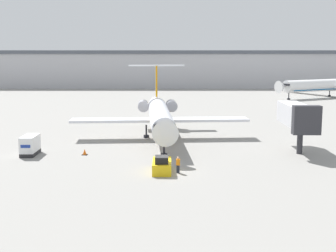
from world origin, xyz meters
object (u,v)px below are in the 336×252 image
at_px(luggage_cart, 33,145).
at_px(traffic_cone_left, 87,152).
at_px(worker_near_tug, 180,164).
at_px(airplane_parked_far_left, 336,85).
at_px(airplane_main, 162,115).
at_px(jet_bridge, 299,116).
at_px(pushback_tug, 164,165).

relative_size(luggage_cart, traffic_cone_left, 5.32).
distance_m(worker_near_tug, traffic_cone_left, 14.05).
relative_size(worker_near_tug, airplane_parked_far_left, 0.05).
xyz_separation_m(airplane_main, jet_bridge, (17.25, -8.51, 1.05)).
xyz_separation_m(worker_near_tug, traffic_cone_left, (-11.12, 8.57, -0.56)).
bearing_deg(worker_near_tug, airplane_main, 96.48).
relative_size(pushback_tug, jet_bridge, 0.44).
xyz_separation_m(worker_near_tug, airplane_parked_far_left, (44.38, 81.83, 2.54)).
xyz_separation_m(airplane_main, airplane_parked_far_left, (46.58, 62.42, 0.04)).
distance_m(traffic_cone_left, jet_bridge, 26.58).
bearing_deg(traffic_cone_left, pushback_tug, -40.71).
distance_m(airplane_main, jet_bridge, 19.26).
bearing_deg(worker_near_tug, pushback_tug, 165.19).
height_order(airplane_main, pushback_tug, airplane_main).
bearing_deg(traffic_cone_left, worker_near_tug, -37.64).
bearing_deg(luggage_cart, jet_bridge, 4.02).
bearing_deg(traffic_cone_left, airplane_parked_far_left, 52.86).
bearing_deg(worker_near_tug, airplane_parked_far_left, 61.53).
relative_size(traffic_cone_left, airplane_parked_far_left, 0.02).
relative_size(worker_near_tug, jet_bridge, 0.17).
relative_size(airplane_parked_far_left, jet_bridge, 3.59).
height_order(pushback_tug, airplane_parked_far_left, airplane_parked_far_left).
bearing_deg(traffic_cone_left, jet_bridge, 5.08).
height_order(luggage_cart, traffic_cone_left, luggage_cart).
xyz_separation_m(luggage_cart, airplane_parked_far_left, (62.06, 73.23, 2.25)).
bearing_deg(airplane_main, jet_bridge, -26.27).
xyz_separation_m(luggage_cart, worker_near_tug, (17.69, -8.60, -0.29)).
bearing_deg(pushback_tug, luggage_cart, 153.02).
distance_m(luggage_cart, airplane_parked_far_left, 96.02).
bearing_deg(airplane_main, worker_near_tug, -83.52).
bearing_deg(pushback_tug, worker_near_tug, -14.81).
bearing_deg(pushback_tug, jet_bridge, 32.06).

